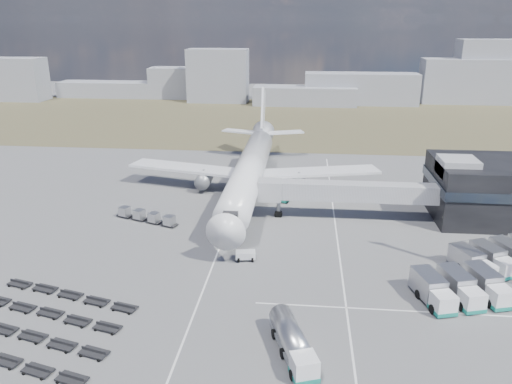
{
  "coord_description": "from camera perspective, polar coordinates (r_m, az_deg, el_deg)",
  "views": [
    {
      "loc": [
        10.3,
        -60.95,
        32.88
      ],
      "look_at": [
        2.11,
        21.81,
        4.0
      ],
      "focal_mm": 35.0,
      "sensor_mm": 36.0,
      "label": 1
    }
  ],
  "objects": [
    {
      "name": "ground",
      "position": [
        70.01,
        -3.52,
        -8.9
      ],
      "size": [
        420.0,
        420.0,
        0.0
      ],
      "primitive_type": "plane",
      "color": "#565659",
      "rests_on": "ground"
    },
    {
      "name": "grass_strip",
      "position": [
        174.39,
        2.19,
        8.27
      ],
      "size": [
        420.0,
        90.0,
        0.01
      ],
      "primitive_type": "cube",
      "color": "#46452A",
      "rests_on": "ground"
    },
    {
      "name": "lane_markings",
      "position": [
        71.91,
        4.65,
        -8.13
      ],
      "size": [
        47.12,
        110.0,
        0.01
      ],
      "color": "silver",
      "rests_on": "ground"
    },
    {
      "name": "jet_bridge",
      "position": [
        86.18,
        9.07,
        0.06
      ],
      "size": [
        30.3,
        3.8,
        7.05
      ],
      "color": "#939399",
      "rests_on": "ground"
    },
    {
      "name": "airliner",
      "position": [
        97.86,
        -0.62,
        2.77
      ],
      "size": [
        51.59,
        64.53,
        17.62
      ],
      "color": "silver",
      "rests_on": "ground"
    },
    {
      "name": "skyline",
      "position": [
        214.56,
        4.98,
        12.51
      ],
      "size": [
        322.89,
        26.2,
        25.3
      ],
      "color": "gray",
      "rests_on": "ground"
    },
    {
      "name": "fuel_tanker",
      "position": [
        53.45,
        4.24,
        -16.73
      ],
      "size": [
        5.54,
        10.18,
        3.2
      ],
      "rotation": [
        0.0,
        0.0,
        0.33
      ],
      "color": "silver",
      "rests_on": "ground"
    },
    {
      "name": "pushback_tug",
      "position": [
        72.36,
        -1.2,
        -7.3
      ],
      "size": [
        3.01,
        1.96,
        1.32
      ],
      "primitive_type": "cube",
      "rotation": [
        0.0,
        0.0,
        0.14
      ],
      "color": "silver",
      "rests_on": "ground"
    },
    {
      "name": "catering_truck",
      "position": [
        96.41,
        3.64,
        0.11
      ],
      "size": [
        4.97,
        6.85,
        2.91
      ],
      "rotation": [
        0.0,
        0.0,
        -0.42
      ],
      "color": "silver",
      "rests_on": "ground"
    },
    {
      "name": "service_trucks_near",
      "position": [
        67.33,
        22.31,
        -10.07
      ],
      "size": [
        11.61,
        9.92,
        3.03
      ],
      "rotation": [
        0.0,
        0.0,
        0.27
      ],
      "color": "silver",
      "rests_on": "ground"
    },
    {
      "name": "service_trucks_far",
      "position": [
        77.96,
        26.37,
        -6.67
      ],
      "size": [
        14.77,
        11.81,
        2.88
      ],
      "rotation": [
        0.0,
        0.0,
        0.42
      ],
      "color": "silver",
      "rests_on": "ground"
    },
    {
      "name": "uld_row",
      "position": [
        87.4,
        -12.41,
        -2.71
      ],
      "size": [
        11.84,
        5.71,
        1.67
      ],
      "rotation": [
        0.0,
        0.0,
        -0.36
      ],
      "color": "black",
      "rests_on": "ground"
    },
    {
      "name": "baggage_dollies",
      "position": [
        62.43,
        -25.81,
        -14.39
      ],
      "size": [
        26.05,
        23.4,
        0.72
      ],
      "rotation": [
        0.0,
        0.0,
        -0.26
      ],
      "color": "black",
      "rests_on": "ground"
    }
  ]
}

